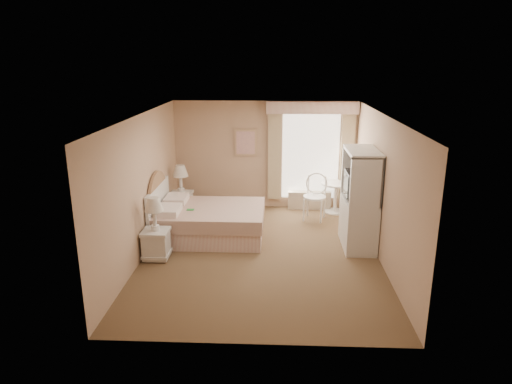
{
  "coord_description": "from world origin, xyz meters",
  "views": [
    {
      "loc": [
        0.25,
        -7.66,
        3.44
      ],
      "look_at": [
        -0.1,
        0.3,
        1.08
      ],
      "focal_mm": 32.0,
      "sensor_mm": 36.0,
      "label": 1
    }
  ],
  "objects_px": {
    "nightstand_far": "(182,198)",
    "round_table": "(336,193)",
    "armoire": "(360,207)",
    "cafe_chair": "(315,193)",
    "bed": "(206,220)",
    "nightstand_near": "(156,236)"
  },
  "relations": [
    {
      "from": "bed",
      "to": "nightstand_far",
      "type": "height_order",
      "value": "bed"
    },
    {
      "from": "armoire",
      "to": "nightstand_far",
      "type": "bearing_deg",
      "value": 157.3
    },
    {
      "from": "nightstand_far",
      "to": "armoire",
      "type": "bearing_deg",
      "value": -22.7
    },
    {
      "from": "nightstand_far",
      "to": "bed",
      "type": "bearing_deg",
      "value": -59.04
    },
    {
      "from": "nightstand_far",
      "to": "round_table",
      "type": "relative_size",
      "value": 1.65
    },
    {
      "from": "bed",
      "to": "nightstand_near",
      "type": "bearing_deg",
      "value": -124.02
    },
    {
      "from": "bed",
      "to": "nightstand_near",
      "type": "distance_m",
      "value": 1.28
    },
    {
      "from": "round_table",
      "to": "armoire",
      "type": "height_order",
      "value": "armoire"
    },
    {
      "from": "cafe_chair",
      "to": "armoire",
      "type": "height_order",
      "value": "armoire"
    },
    {
      "from": "bed",
      "to": "armoire",
      "type": "relative_size",
      "value": 1.13
    },
    {
      "from": "nightstand_near",
      "to": "cafe_chair",
      "type": "bearing_deg",
      "value": 37.03
    },
    {
      "from": "nightstand_near",
      "to": "cafe_chair",
      "type": "distance_m",
      "value": 3.72
    },
    {
      "from": "nightstand_near",
      "to": "bed",
      "type": "bearing_deg",
      "value": 55.98
    },
    {
      "from": "bed",
      "to": "cafe_chair",
      "type": "relative_size",
      "value": 2.05
    },
    {
      "from": "round_table",
      "to": "nightstand_near",
      "type": "bearing_deg",
      "value": -142.16
    },
    {
      "from": "nightstand_far",
      "to": "round_table",
      "type": "bearing_deg",
      "value": 7.15
    },
    {
      "from": "nightstand_far",
      "to": "cafe_chair",
      "type": "xyz_separation_m",
      "value": [
        2.97,
        -0.02,
        0.16
      ]
    },
    {
      "from": "nightstand_near",
      "to": "armoire",
      "type": "height_order",
      "value": "armoire"
    },
    {
      "from": "cafe_chair",
      "to": "armoire",
      "type": "relative_size",
      "value": 0.55
    },
    {
      "from": "nightstand_far",
      "to": "cafe_chair",
      "type": "relative_size",
      "value": 1.13
    },
    {
      "from": "nightstand_far",
      "to": "cafe_chair",
      "type": "height_order",
      "value": "nightstand_far"
    },
    {
      "from": "nightstand_far",
      "to": "nightstand_near",
      "type": "bearing_deg",
      "value": -90.0
    }
  ]
}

